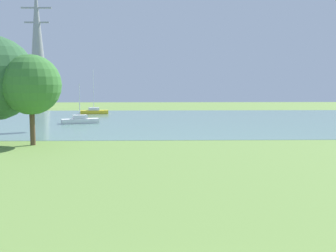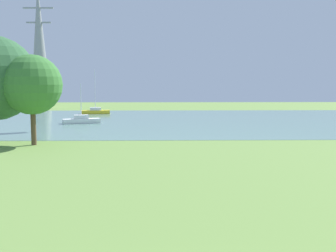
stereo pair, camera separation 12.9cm
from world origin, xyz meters
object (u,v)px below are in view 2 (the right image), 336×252
Objects in this scene: sailboat_yellow at (95,111)px; tree_east_far at (32,85)px; electricity_pylon at (39,46)px; sailboat_white at (81,120)px.

tree_east_far reaches higher than sailboat_yellow.
tree_east_far is 0.30× the size of electricity_pylon.
sailboat_yellow is at bearing 92.34° from sailboat_white.
sailboat_white is 0.67× the size of tree_east_far.
sailboat_white is 16.02m from sailboat_yellow.
sailboat_yellow is (-0.65, 16.01, 0.03)m from sailboat_white.
electricity_pylon reaches higher than sailboat_yellow.
sailboat_yellow is 0.29× the size of electricity_pylon.
tree_east_far is at bearing -91.89° from sailboat_white.
sailboat_white is at bearing 88.11° from tree_east_far.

